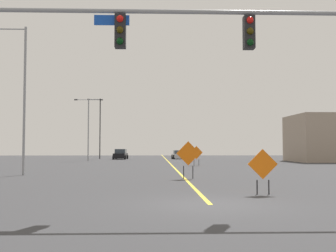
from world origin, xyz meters
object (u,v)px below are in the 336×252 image
construction_sign_left_lane (188,155)px  street_lamp_near_right (88,124)px  construction_sign_right_shoulder (196,153)px  car_black_passing (121,155)px  street_lamp_near_left (99,126)px  construction_sign_right_lane (263,166)px  street_lamp_far_left (22,93)px  car_silver_distant (179,155)px  traffic_signal_assembly (314,43)px

construction_sign_left_lane → street_lamp_near_right: bearing=108.6°
construction_sign_right_shoulder → car_black_passing: bearing=112.0°
construction_sign_right_shoulder → car_black_passing: construction_sign_right_shoulder is taller
street_lamp_near_left → construction_sign_right_shoulder: street_lamp_near_left is taller
construction_sign_right_lane → construction_sign_right_shoulder: bearing=89.9°
street_lamp_far_left → construction_sign_right_shoulder: bearing=47.2°
car_black_passing → car_silver_distant: bearing=8.3°
traffic_signal_assembly → street_lamp_near_left: bearing=104.7°
construction_sign_right_shoulder → construction_sign_right_lane: (-0.03, -25.02, -0.14)m
traffic_signal_assembly → construction_sign_left_lane: (-3.11, 10.71, -3.72)m
construction_sign_right_lane → car_black_passing: 49.00m
street_lamp_near_right → construction_sign_left_lane: street_lamp_near_right is taller
traffic_signal_assembly → car_silver_distant: 52.40m
street_lamp_far_left → construction_sign_left_lane: size_ratio=4.53×
traffic_signal_assembly → construction_sign_right_shoulder: bearing=91.9°
construction_sign_right_lane → car_silver_distant: 49.43m
street_lamp_far_left → construction_sign_right_lane: street_lamp_far_left is taller
street_lamp_near_left → traffic_signal_assembly: bearing=-75.3°
street_lamp_far_left → construction_sign_right_lane: bearing=-41.7°
street_lamp_far_left → car_silver_distant: 40.35m
street_lamp_far_left → construction_sign_right_lane: size_ratio=5.63×
street_lamp_near_right → construction_sign_right_shoulder: 20.24m
construction_sign_right_lane → car_black_passing: construction_sign_right_lane is taller
street_lamp_near_left → car_black_passing: size_ratio=2.13×
street_lamp_near_left → construction_sign_right_lane: size_ratio=5.57×
traffic_signal_assembly → car_silver_distant: (-1.25, 52.20, -4.43)m
street_lamp_near_left → construction_sign_left_lane: street_lamp_near_left is taller
construction_sign_right_shoulder → car_silver_distant: (-0.33, 24.41, -0.57)m
construction_sign_left_lane → street_lamp_far_left: bearing=162.2°
car_black_passing → car_silver_distant: car_black_passing is taller
street_lamp_far_left → street_lamp_near_right: bearing=90.6°
construction_sign_right_shoulder → street_lamp_far_left: bearing=-132.8°
traffic_signal_assembly → construction_sign_right_lane: size_ratio=9.52×
construction_sign_right_lane → car_black_passing: (-9.30, 48.11, -0.35)m
construction_sign_right_shoulder → street_lamp_near_left: bearing=117.5°
traffic_signal_assembly → street_lamp_near_left: street_lamp_near_left is taller
construction_sign_right_shoulder → construction_sign_left_lane: (-2.20, -17.08, 0.14)m
traffic_signal_assembly → street_lamp_near_right: street_lamp_near_right is taller
street_lamp_far_left → construction_sign_left_lane: street_lamp_far_left is taller
street_lamp_near_right → car_black_passing: bearing=65.4°
street_lamp_near_left → car_black_passing: street_lamp_near_left is taller
construction_sign_right_shoulder → construction_sign_right_lane: construction_sign_right_shoulder is taller
street_lamp_near_right → construction_sign_left_lane: 34.09m
construction_sign_right_shoulder → street_lamp_near_right: bearing=130.9°
traffic_signal_assembly → car_silver_distant: traffic_signal_assembly is taller
street_lamp_near_left → street_lamp_near_right: street_lamp_near_left is taller
street_lamp_near_right → car_black_passing: size_ratio=1.87×
street_lamp_near_right → car_silver_distant: street_lamp_near_right is taller
car_black_passing → car_silver_distant: 9.09m
street_lamp_near_left → street_lamp_far_left: 38.39m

